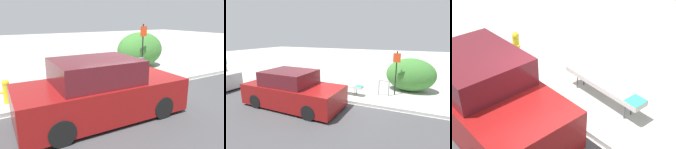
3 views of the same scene
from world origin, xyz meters
The scene contains 8 objects.
ground_plane centered at (0.00, 0.00, 0.00)m, with size 60.00×60.00×0.00m, color #ADAAA3.
curb centered at (0.00, 0.00, 0.07)m, with size 60.00×0.20×0.13m.
bench centered at (-0.34, 1.11, 0.46)m, with size 2.33×0.57×0.54m.
bike_rack centered at (1.79, 1.62, 0.50)m, with size 0.55×0.07×0.83m.
sign_post centered at (2.29, 1.98, 1.38)m, with size 0.36×0.08×2.30m.
fire_hydrant centered at (-3.75, 0.98, 0.41)m, with size 0.36×0.22×0.77m.
shrub_hedge centered at (2.98, 3.08, 0.92)m, with size 2.62×1.82×1.84m.
parked_car_near centered at (-1.67, -1.33, 0.70)m, with size 4.41×1.97×1.59m.
Camera 2 is at (3.10, -7.23, 3.10)m, focal length 28.00 mm.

